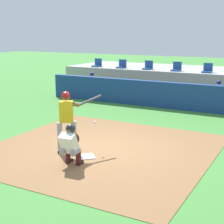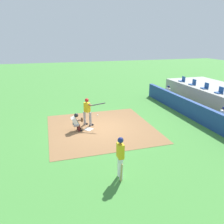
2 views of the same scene
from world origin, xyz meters
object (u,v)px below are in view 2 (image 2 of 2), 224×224
at_px(home_plate, 89,129).
at_px(on_deck_batter, 120,155).
at_px(batter_at_plate, 88,110).
at_px(stadium_seat_1, 193,83).
at_px(stadium_seat_3, 220,91).
at_px(catcher_crouched, 77,121).
at_px(stadium_seat_2, 205,87).
at_px(dugout_player_1, 221,116).
at_px(dugout_player_0, 167,92).
at_px(stadium_seat_0, 182,80).

xyz_separation_m(home_plate, on_deck_batter, (5.20, 0.31, 1.00)).
height_order(batter_at_plate, stadium_seat_1, stadium_seat_1).
bearing_deg(batter_at_plate, stadium_seat_3, 90.72).
relative_size(batter_at_plate, catcher_crouched, 1.07).
relative_size(home_plate, stadium_seat_2, 0.92).
distance_m(on_deck_batter, stadium_seat_1, 13.55).
distance_m(catcher_crouched, dugout_player_1, 9.04).
height_order(home_plate, batter_at_plate, batter_at_plate).
bearing_deg(on_deck_batter, batter_at_plate, -177.97).
bearing_deg(stadium_seat_1, on_deck_batter, -46.82).
bearing_deg(dugout_player_1, home_plate, -102.54).
bearing_deg(home_plate, stadium_seat_3, 94.56).
distance_m(batter_at_plate, on_deck_batter, 5.89).
bearing_deg(dugout_player_1, dugout_player_0, 180.00).
distance_m(home_plate, batter_at_plate, 1.23).
relative_size(stadium_seat_0, stadium_seat_2, 1.00).
xyz_separation_m(catcher_crouched, stadium_seat_2, (-2.41, 10.88, 0.93)).
bearing_deg(dugout_player_0, home_plate, -59.01).
bearing_deg(stadium_seat_0, on_deck_batter, -42.20).
distance_m(catcher_crouched, on_deck_batter, 5.34).
height_order(dugout_player_1, stadium_seat_2, stadium_seat_2).
distance_m(stadium_seat_0, stadium_seat_2, 3.25).
distance_m(home_plate, on_deck_batter, 5.30).
bearing_deg(dugout_player_0, stadium_seat_3, 26.51).
distance_m(dugout_player_0, stadium_seat_1, 2.36).
bearing_deg(on_deck_batter, stadium_seat_1, 133.18).
distance_m(catcher_crouched, stadium_seat_0, 12.30).
bearing_deg(stadium_seat_3, home_plate, -85.44).
height_order(stadium_seat_2, stadium_seat_3, same).
height_order(home_plate, dugout_player_1, dugout_player_1).
height_order(dugout_player_0, dugout_player_1, same).
relative_size(stadium_seat_0, stadium_seat_3, 1.00).
distance_m(stadium_seat_0, stadium_seat_1, 1.62).
bearing_deg(home_plate, dugout_player_0, 120.99).
relative_size(dugout_player_0, stadium_seat_1, 2.71).
relative_size(on_deck_batter, stadium_seat_1, 3.72).
xyz_separation_m(catcher_crouched, stadium_seat_3, (-0.79, 10.88, 0.93)).
xyz_separation_m(batter_at_plate, stadium_seat_3, (-0.13, 10.08, 0.50)).
distance_m(batter_at_plate, stadium_seat_3, 10.10).
bearing_deg(catcher_crouched, stadium_seat_1, 110.36).
bearing_deg(home_plate, stadium_seat_2, 103.47).
bearing_deg(stadium_seat_2, home_plate, -76.53).
xyz_separation_m(dugout_player_0, dugout_player_1, (6.70, 0.00, 0.00)).
bearing_deg(home_plate, dugout_player_1, 77.46).
bearing_deg(on_deck_batter, stadium_seat_2, 127.73).
relative_size(dugout_player_1, stadium_seat_0, 2.71).
relative_size(home_plate, dugout_player_1, 0.34).
xyz_separation_m(on_deck_batter, stadium_seat_1, (-9.26, 9.87, 0.51)).
xyz_separation_m(home_plate, stadium_seat_0, (-5.69, 10.18, 1.51)).
bearing_deg(batter_at_plate, catcher_crouched, -50.52).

